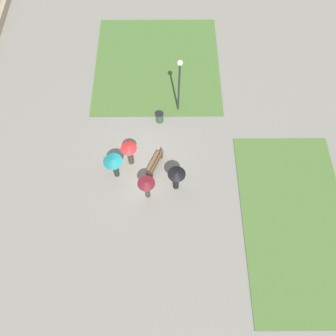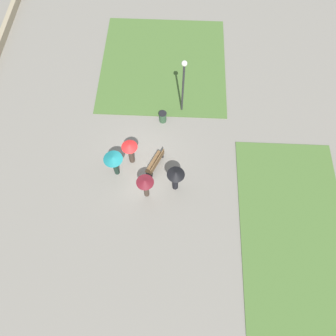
{
  "view_description": "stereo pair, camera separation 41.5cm",
  "coord_description": "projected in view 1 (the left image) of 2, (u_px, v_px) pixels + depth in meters",
  "views": [
    {
      "loc": [
        8.78,
        1.71,
        17.19
      ],
      "look_at": [
        0.61,
        1.76,
        0.8
      ],
      "focal_mm": 35.0,
      "sensor_mm": 36.0,
      "label": 1
    },
    {
      "loc": [
        8.77,
        2.12,
        17.19
      ],
      "look_at": [
        0.61,
        1.76,
        0.8
      ],
      "focal_mm": 35.0,
      "sensor_mm": 36.0,
      "label": 2
    }
  ],
  "objects": [
    {
      "name": "crowd_person_maroon",
      "position": [
        147.0,
        186.0,
        17.2
      ],
      "size": [
        0.93,
        0.93,
        1.89
      ],
      "rotation": [
        0.0,
        0.0,
        2.62
      ],
      "color": "#47382D",
      "rests_on": "ground_plane"
    },
    {
      "name": "crowd_person_black",
      "position": [
        176.0,
        176.0,
        17.45
      ],
      "size": [
        0.96,
        0.96,
        1.91
      ],
      "rotation": [
        0.0,
        0.0,
        2.97
      ],
      "color": "black",
      "rests_on": "ground_plane"
    },
    {
      "name": "crowd_person_teal",
      "position": [
        114.0,
        164.0,
        17.77
      ],
      "size": [
        1.06,
        1.06,
        1.85
      ],
      "rotation": [
        0.0,
        0.0,
        4.13
      ],
      "color": "#1E3328",
      "rests_on": "ground_plane"
    },
    {
      "name": "trash_bin",
      "position": [
        160.0,
        117.0,
        20.34
      ],
      "size": [
        0.49,
        0.49,
        0.78
      ],
      "color": "#335638",
      "rests_on": "ground_plane"
    },
    {
      "name": "lawn_patch_far",
      "position": [
        295.0,
        222.0,
        17.71
      ],
      "size": [
        10.55,
        5.66,
        0.06
      ],
      "color": "#4C7033",
      "rests_on": "ground_plane"
    },
    {
      "name": "lamp_post",
      "position": [
        179.0,
        80.0,
        18.64
      ],
      "size": [
        0.32,
        0.32,
        4.24
      ],
      "color": "#2D2D30",
      "rests_on": "ground_plane"
    },
    {
      "name": "lawn_patch_near",
      "position": [
        157.0,
        64.0,
        22.78
      ],
      "size": [
        8.85,
        8.55,
        0.06
      ],
      "color": "#4C7033",
      "rests_on": "ground_plane"
    },
    {
      "name": "crowd_person_red",
      "position": [
        129.0,
        152.0,
        18.25
      ],
      "size": [
        0.9,
        0.9,
        1.83
      ],
      "rotation": [
        0.0,
        0.0,
        2.46
      ],
      "color": "#47382D",
      "rests_on": "ground_plane"
    },
    {
      "name": "park_bench",
      "position": [
        155.0,
        163.0,
        18.83
      ],
      "size": [
        1.6,
        1.05,
        0.9
      ],
      "rotation": [
        0.0,
        0.0,
        -0.44
      ],
      "color": "brown",
      "rests_on": "ground_plane"
    },
    {
      "name": "ground_plane",
      "position": [
        138.0,
        165.0,
        19.29
      ],
      "size": [
        90.0,
        90.0,
        0.0
      ],
      "primitive_type": "plane",
      "color": "gray"
    }
  ]
}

